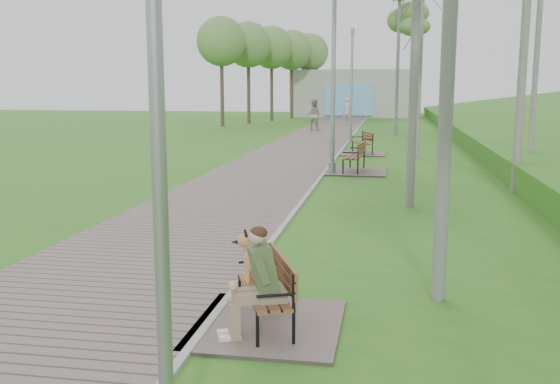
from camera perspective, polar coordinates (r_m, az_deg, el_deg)
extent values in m
cube|color=#71625B|center=(26.11, 1.81, 3.91)|extent=(3.50, 67.00, 0.04)
cube|color=#999993|center=(25.92, 5.65, 3.83)|extent=(0.10, 67.00, 0.05)
cube|color=#9E9E99|center=(55.32, 6.48, 8.95)|extent=(10.00, 5.00, 4.00)
cube|color=#63AADE|center=(52.74, 6.29, 8.37)|extent=(4.00, 0.20, 2.60)
cube|color=#71625B|center=(7.08, -1.09, -12.04)|extent=(1.60, 1.78, 0.04)
cube|color=brown|center=(6.96, -1.51, -9.10)|extent=(0.87, 1.39, 0.04)
cube|color=brown|center=(6.92, 0.23, -7.11)|extent=(0.53, 1.25, 0.29)
cube|color=#71625B|center=(19.50, 6.87, 1.88)|extent=(1.91, 2.12, 0.04)
cube|color=brown|center=(19.45, 6.75, 3.22)|extent=(0.61, 1.62, 0.04)
cube|color=brown|center=(19.38, 7.51, 4.04)|extent=(0.17, 1.59, 0.35)
cube|color=#71625B|center=(24.73, 7.61, 3.50)|extent=(1.74, 1.94, 0.04)
cube|color=brown|center=(24.69, 7.52, 4.47)|extent=(0.89, 1.52, 0.04)
cube|color=brown|center=(24.73, 8.05, 5.07)|extent=(0.51, 1.39, 0.32)
cylinder|color=gray|center=(4.13, -11.02, 2.85)|extent=(0.10, 0.10, 4.32)
cylinder|color=gray|center=(19.00, 4.78, 2.17)|extent=(0.23, 0.23, 0.34)
cylinder|color=gray|center=(18.84, 4.90, 10.24)|extent=(0.14, 0.14, 5.67)
cylinder|color=gray|center=(30.58, 6.47, 4.95)|extent=(0.21, 0.21, 0.31)
cylinder|color=gray|center=(30.48, 6.55, 9.48)|extent=(0.12, 0.12, 5.14)
cylinder|color=gray|center=(30.59, 6.65, 14.40)|extent=(0.19, 0.19, 0.26)
imported|color=beige|center=(43.68, 6.12, 7.38)|extent=(0.71, 0.49, 1.87)
imported|color=#9B9587|center=(37.30, 3.11, 7.05)|extent=(1.04, 0.88, 1.89)
cylinder|color=silver|center=(13.91, 12.36, 15.61)|extent=(0.20, 0.20, 8.26)
cylinder|color=silver|center=(23.80, 12.77, 15.25)|extent=(0.20, 0.20, 10.10)
cylinder|color=silver|center=(34.32, 10.73, 11.99)|extent=(0.19, 0.19, 8.26)
ellipsoid|color=#618A43|center=(34.53, 10.88, 16.38)|extent=(2.81, 2.81, 3.63)
cylinder|color=silver|center=(43.41, 14.63, 12.90)|extent=(0.18, 0.18, 10.64)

